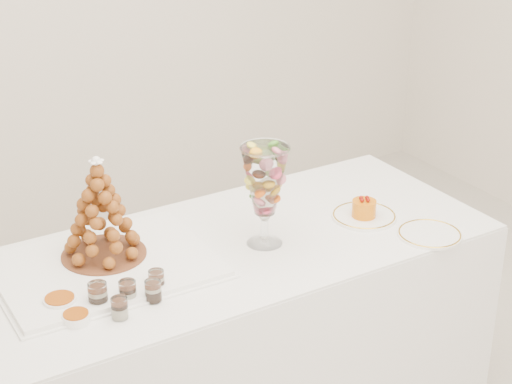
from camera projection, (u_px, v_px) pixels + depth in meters
buffet_table at (214, 342)px, 3.01m from camera, size 1.96×0.80×0.74m
lace_tray at (105, 267)px, 2.72m from camera, size 0.68×0.51×0.02m
macaron_vase at (265, 182)px, 2.80m from camera, size 0.16×0.16×0.35m
cake_plate at (364, 216)px, 3.07m from camera, size 0.23×0.23×0.01m
spare_plate at (430, 234)px, 2.94m from camera, size 0.22×0.22×0.01m
verrine_a at (98, 295)px, 2.51m from camera, size 0.07×0.07×0.08m
verrine_b at (128, 292)px, 2.54m from camera, size 0.05×0.05×0.07m
verrine_c at (156, 281)px, 2.60m from camera, size 0.06×0.06×0.07m
verrine_d at (120, 308)px, 2.46m from camera, size 0.06×0.06×0.07m
verrine_e at (153, 291)px, 2.55m from camera, size 0.06×0.06×0.07m
ramekin_back at (60, 303)px, 2.52m from camera, size 0.10×0.10×0.03m
ramekin_front at (76, 318)px, 2.45m from camera, size 0.08×0.08×0.03m
croquembouche at (100, 208)px, 2.70m from camera, size 0.28×0.28×0.34m
mousse_cake at (364, 208)px, 3.04m from camera, size 0.09×0.09×0.08m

